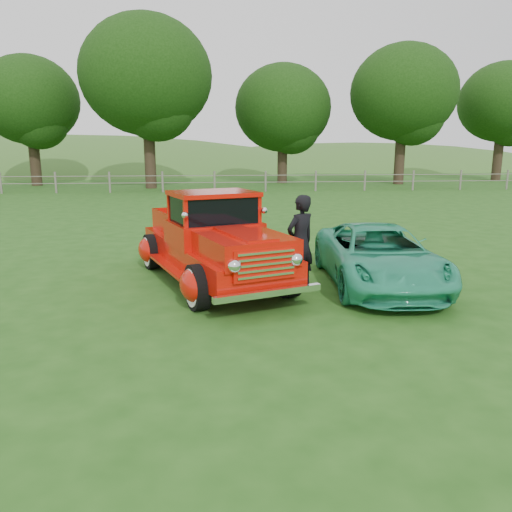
{
  "coord_description": "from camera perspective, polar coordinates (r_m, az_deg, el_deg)",
  "views": [
    {
      "loc": [
        -0.3,
        -7.45,
        2.61
      ],
      "look_at": [
        0.5,
        1.2,
        0.69
      ],
      "focal_mm": 35.0,
      "sensor_mm": 36.0,
      "label": 1
    }
  ],
  "objects": [
    {
      "name": "tree_mid_east",
      "position": [
        37.1,
        16.51,
        17.45
      ],
      "size": [
        7.2,
        7.2,
        9.44
      ],
      "color": "#2E2217",
      "rests_on": "ground"
    },
    {
      "name": "teal_sedan",
      "position": [
        9.74,
        13.82,
        -0.02
      ],
      "size": [
        2.12,
        4.21,
        1.14
      ],
      "primitive_type": "imported",
      "rotation": [
        0.0,
        0.0,
        -0.06
      ],
      "color": "#29A477",
      "rests_on": "ground"
    },
    {
      "name": "red_pickup",
      "position": [
        9.69,
        -4.96,
        1.6
      ],
      "size": [
        3.4,
        5.28,
        1.78
      ],
      "rotation": [
        0.0,
        0.0,
        0.35
      ],
      "color": "black",
      "rests_on": "ground"
    },
    {
      "name": "man",
      "position": [
        9.34,
        5.08,
        1.67
      ],
      "size": [
        0.76,
        0.7,
        1.74
      ],
      "primitive_type": "imported",
      "rotation": [
        0.0,
        0.0,
        3.74
      ],
      "color": "black",
      "rests_on": "ground"
    },
    {
      "name": "ground",
      "position": [
        7.9,
        -2.85,
        -6.87
      ],
      "size": [
        140.0,
        140.0,
        0.0
      ],
      "primitive_type": "plane",
      "color": "#204F15",
      "rests_on": "ground"
    },
    {
      "name": "fence_line",
      "position": [
        29.52,
        -4.76,
        8.49
      ],
      "size": [
        48.0,
        0.12,
        1.2
      ],
      "color": "slate",
      "rests_on": "ground"
    },
    {
      "name": "tree_near_east",
      "position": [
        36.93,
        3.09,
        16.5
      ],
      "size": [
        6.8,
        6.8,
        8.33
      ],
      "color": "#2E2217",
      "rests_on": "ground"
    },
    {
      "name": "tree_far_east",
      "position": [
        43.71,
        26.42,
        15.45
      ],
      "size": [
        6.6,
        6.6,
        8.86
      ],
      "color": "#2E2217",
      "rests_on": "ground"
    },
    {
      "name": "tree_near_west",
      "position": [
        32.93,
        -12.43,
        19.46
      ],
      "size": [
        8.0,
        8.0,
        10.42
      ],
      "color": "#2E2217",
      "rests_on": "ground"
    },
    {
      "name": "distant_hills",
      "position": [
        67.4,
        -8.54,
        6.19
      ],
      "size": [
        116.0,
        60.0,
        18.0
      ],
      "color": "#3B6726",
      "rests_on": "ground"
    },
    {
      "name": "tree_mid_west",
      "position": [
        37.45,
        -24.48,
        15.86
      ],
      "size": [
        6.4,
        6.4,
        8.46
      ],
      "color": "#2E2217",
      "rests_on": "ground"
    }
  ]
}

